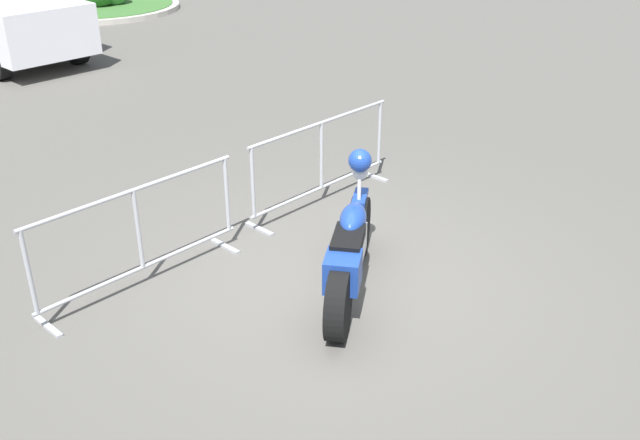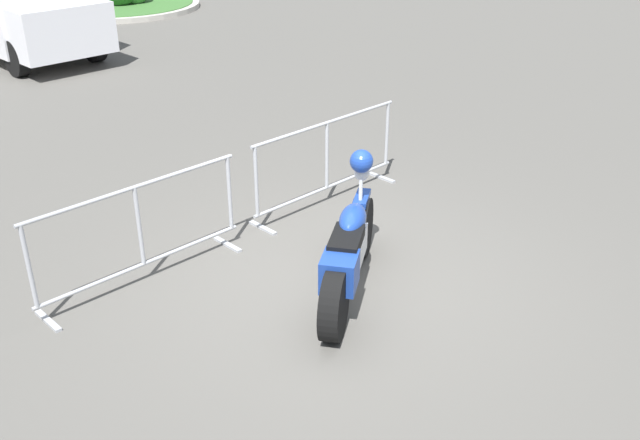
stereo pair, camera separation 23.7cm
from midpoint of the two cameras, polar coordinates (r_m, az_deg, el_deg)
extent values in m
plane|color=#54514C|center=(7.33, 2.27, -5.00)|extent=(120.00, 120.00, 0.00)
cylinder|color=black|center=(7.71, 4.18, -0.56)|extent=(0.64, 0.50, 0.64)
cylinder|color=black|center=(6.38, 2.20, -6.90)|extent=(0.64, 0.50, 0.64)
cube|color=silver|center=(6.98, 3.31, -2.72)|extent=(0.84, 0.66, 0.28)
ellipsoid|color=navy|center=(7.01, 3.59, 0.00)|extent=(0.62, 0.53, 0.26)
cube|color=black|center=(6.71, 3.12, -1.67)|extent=(0.59, 0.52, 0.12)
cube|color=navy|center=(6.49, 2.62, -4.18)|extent=(0.48, 0.47, 0.32)
cube|color=navy|center=(7.56, 4.26, 1.74)|extent=(0.41, 0.34, 0.06)
cylinder|color=silver|center=(7.41, 4.19, 2.37)|extent=(0.06, 0.06, 0.45)
sphere|color=silver|center=(7.39, 4.29, 3.77)|extent=(0.16, 0.16, 0.16)
sphere|color=navy|center=(7.28, 4.27, 4.71)|extent=(0.24, 0.24, 0.24)
cylinder|color=#9EA0A5|center=(7.05, -13.72, 2.54)|extent=(2.35, 0.07, 0.04)
cylinder|color=#9EA0A5|center=(7.43, -13.02, -3.44)|extent=(2.35, 0.07, 0.04)
cylinder|color=#9EA0A5|center=(6.81, -21.34, -3.56)|extent=(0.04, 0.04, 0.85)
cylinder|color=#9EA0A5|center=(7.23, -13.36, -0.53)|extent=(0.04, 0.04, 0.85)
cylinder|color=#9EA0A5|center=(7.80, -6.40, 2.13)|extent=(0.04, 0.04, 0.85)
cube|color=#9EA0A5|center=(7.15, -20.03, -7.60)|extent=(0.07, 0.44, 0.03)
cube|color=#9EA0A5|center=(8.03, -6.57, -1.97)|extent=(0.07, 0.44, 0.03)
cylinder|color=#9EA0A5|center=(8.61, 1.36, 7.78)|extent=(2.35, 0.07, 0.04)
cylinder|color=#9EA0A5|center=(8.92, 1.30, 2.61)|extent=(2.35, 0.07, 0.04)
cylinder|color=#9EA0A5|center=(8.05, -4.29, 3.06)|extent=(0.04, 0.04, 0.85)
cylinder|color=#9EA0A5|center=(8.76, 1.33, 5.15)|extent=(0.04, 0.04, 0.85)
cylinder|color=#9EA0A5|center=(9.55, 6.09, 6.87)|extent=(0.04, 0.04, 0.85)
cube|color=#9EA0A5|center=(8.36, -3.79, -0.64)|extent=(0.07, 0.44, 0.03)
cube|color=#9EA0A5|center=(9.72, 5.65, 3.40)|extent=(0.07, 0.44, 0.03)
cube|color=silver|center=(15.44, -19.50, 14.10)|extent=(1.91, 0.91, 1.00)
cylinder|color=black|center=(16.26, -17.23, 13.26)|extent=(0.24, 0.72, 0.72)
cylinder|color=black|center=(15.57, -22.69, 11.83)|extent=(0.24, 0.72, 0.72)
cylinder|color=black|center=(19.19, -22.18, 14.44)|extent=(0.24, 0.72, 0.72)
cylinder|color=#ADA89E|center=(22.39, -15.57, 16.18)|extent=(4.71, 4.71, 0.14)
cylinder|color=#38662D|center=(22.38, -15.60, 16.38)|extent=(4.34, 4.34, 0.02)
camera|label=1|loc=(0.12, -89.05, 0.48)|focal=40.00mm
camera|label=2|loc=(0.12, 90.95, -0.48)|focal=40.00mm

